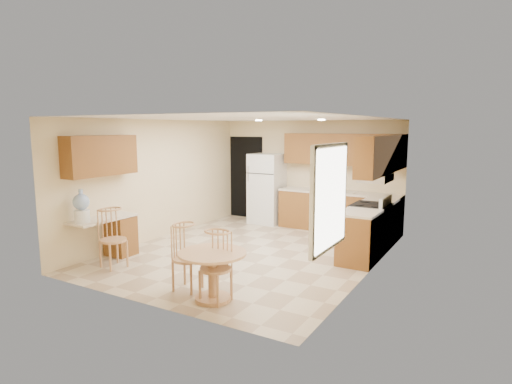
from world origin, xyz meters
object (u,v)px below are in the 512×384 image
Objects in this scene: chair_table_b at (211,261)px; chair_desk at (108,234)px; refrigerator at (267,189)px; water_crock at (82,207)px; chair_table_a at (183,252)px; dining_table at (212,269)px; stove at (370,227)px.

chair_desk is at bearing -5.05° from chair_table_b.
refrigerator reaches higher than chair_desk.
water_crock is (-0.45, -0.14, 0.42)m from chair_desk.
refrigerator is 1.77× the size of chair_table_a.
dining_table is 2.78m from water_crock.
chair_desk is 0.63m from water_crock.
dining_table is at bearing 96.09° from chair_desk.
chair_table_a is 0.62m from chair_table_b.
chair_table_a is (-1.76, -3.33, 0.12)m from stove.
refrigerator is 1.78× the size of chair_table_b.
dining_table is 0.96× the size of chair_table_a.
water_crock reaches higher than chair_desk.
chair_table_b is (0.60, -0.15, -0.00)m from chair_table_a.
chair_table_b is 2.81m from water_crock.
refrigerator is at bearing -172.64° from chair_table_a.
chair_desk is (-0.60, -4.38, -0.25)m from refrigerator.
refrigerator is 1.72× the size of chair_desk.
stove is at bearing 70.34° from dining_table.
chair_desk is (-1.72, 0.16, 0.02)m from chair_table_a.
chair_desk is at bearing 17.00° from water_crock.
chair_table_a is at bearing 96.15° from chair_desk.
chair_table_b is (1.72, -4.69, -0.27)m from refrigerator.
chair_table_b is at bearing 69.84° from chair_table_a.
chair_desk is (-2.27, 0.22, 0.16)m from dining_table.
water_crock reaches higher than stove.
stove is 3.59m from dining_table.
stove is 1.10× the size of chair_desk.
chair_table_a reaches higher than chair_table_b.
chair_table_b is at bearing -69.89° from refrigerator.
water_crock is (-1.05, -4.52, 0.17)m from refrigerator.
stove is 1.13× the size of chair_table_a.
refrigerator reaches higher than chair_table_b.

